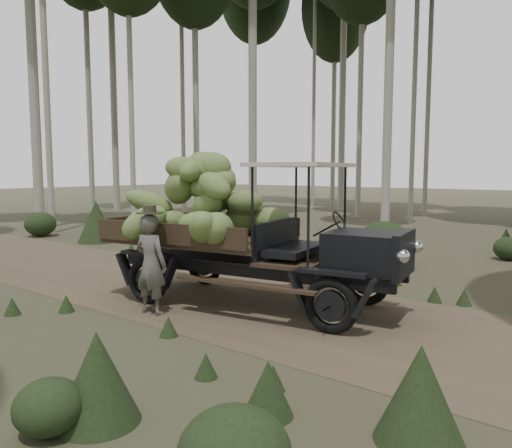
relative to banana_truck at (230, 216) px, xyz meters
The scene contains 5 objects.
ground 1.94m from the banana_truck, behind, with size 120.00×120.00×0.00m, color #473D2B.
dirt_track 1.94m from the banana_truck, behind, with size 70.00×4.00×0.01m, color brown.
banana_truck is the anchor object (origin of this frame).
farmer 1.65m from the banana_truck, 111.49° to the right, with size 0.66×0.50×1.82m.
undergrowth 3.62m from the banana_truck, 142.70° to the right, with size 21.03×21.51×1.40m.
Camera 1 is at (6.98, -6.86, 2.38)m, focal length 35.00 mm.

